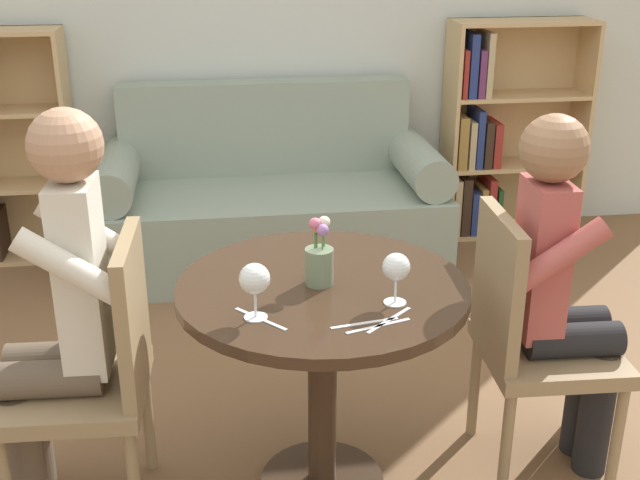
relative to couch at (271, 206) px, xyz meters
The scene contains 14 objects.
round_table 1.90m from the couch, 90.00° to the right, with size 0.87×0.87×0.73m.
couch is the anchor object (origin of this frame).
bookshelf_right 1.36m from the couch, 11.46° to the left, with size 0.79×0.28×1.22m.
chair_left 2.01m from the couch, 109.59° to the right, with size 0.44×0.44×0.90m.
chair_right 1.99m from the couch, 70.20° to the right, with size 0.44×0.44×0.90m.
person_left 2.05m from the couch, 112.00° to the right, with size 0.43×0.35×1.27m.
person_right 2.04m from the couch, 67.87° to the right, with size 0.43×0.35×1.21m.
wine_glass_left 2.15m from the couch, 95.74° to the right, with size 0.08×0.08×0.16m.
wine_glass_right 2.11m from the couch, 84.89° to the right, with size 0.08×0.08×0.15m.
flower_vase 1.94m from the couch, 90.26° to the right, with size 0.08×0.08×0.20m.
knife_left_setting 2.21m from the couch, 87.15° to the right, with size 0.18×0.07×0.00m.
fork_left_setting 2.19m from the couch, 87.99° to the right, with size 0.19×0.04×0.00m.
knife_right_setting 2.13m from the couch, 95.38° to the right, with size 0.13×0.15×0.00m.
fork_right_setting 2.18m from the couch, 86.15° to the right, with size 0.15×0.13×0.00m.
Camera 1 is at (-0.31, -2.11, 1.73)m, focal length 45.00 mm.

